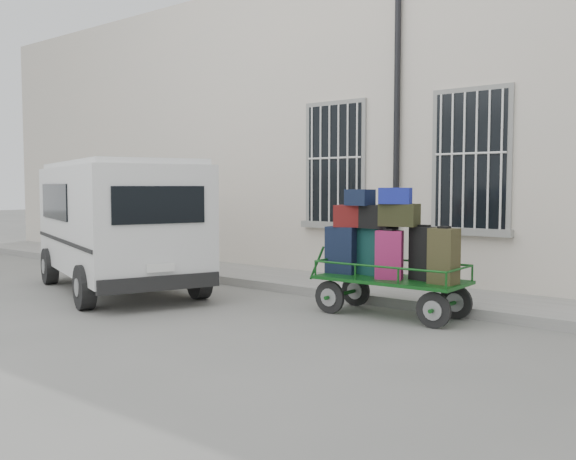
{
  "coord_description": "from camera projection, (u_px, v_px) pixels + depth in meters",
  "views": [
    {
      "loc": [
        6.66,
        -6.99,
        1.85
      ],
      "look_at": [
        0.07,
        1.0,
        1.12
      ],
      "focal_mm": 40.0,
      "sensor_mm": 36.0,
      "label": 1
    }
  ],
  "objects": [
    {
      "name": "building",
      "position": [
        419.0,
        131.0,
        13.75
      ],
      "size": [
        24.0,
        5.15,
        6.0
      ],
      "color": "beige",
      "rests_on": "ground"
    },
    {
      "name": "sidewalk",
      "position": [
        328.0,
        285.0,
        11.42
      ],
      "size": [
        24.0,
        1.7,
        0.15
      ],
      "primitive_type": "cube",
      "color": "gray",
      "rests_on": "ground"
    },
    {
      "name": "ground",
      "position": [
        242.0,
        307.0,
        9.73
      ],
      "size": [
        80.0,
        80.0,
        0.0
      ],
      "primitive_type": "plane",
      "color": "slate",
      "rests_on": "ground"
    },
    {
      "name": "van",
      "position": [
        118.0,
        217.0,
        11.13
      ],
      "size": [
        4.8,
        3.28,
        2.25
      ],
      "rotation": [
        0.0,
        0.0,
        -0.36
      ],
      "color": "silver",
      "rests_on": "ground"
    },
    {
      "name": "luggage_cart",
      "position": [
        388.0,
        251.0,
        9.03
      ],
      "size": [
        2.47,
        1.02,
        1.81
      ],
      "rotation": [
        0.0,
        0.0,
        0.04
      ],
      "color": "black",
      "rests_on": "ground"
    }
  ]
}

